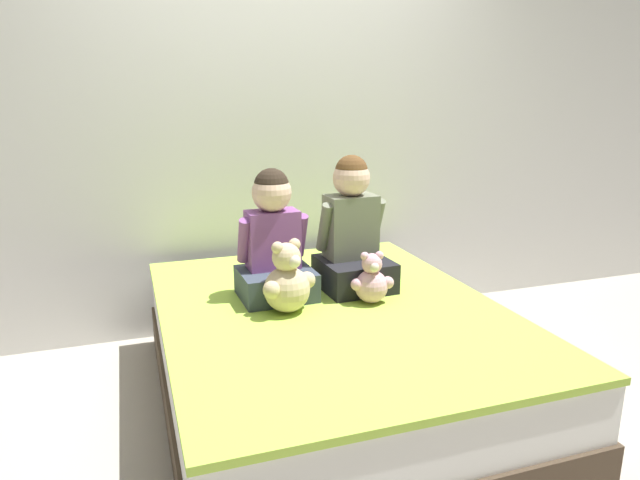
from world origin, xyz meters
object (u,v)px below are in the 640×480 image
at_px(child_on_right, 352,233).
at_px(teddy_bear_held_by_right_child, 372,281).
at_px(bed, 331,357).
at_px(child_on_left, 274,242).
at_px(teddy_bear_held_by_left_child, 287,282).

height_order(child_on_right, teddy_bear_held_by_right_child, child_on_right).
height_order(bed, child_on_left, child_on_left).
height_order(child_on_right, teddy_bear_held_by_left_child, child_on_right).
xyz_separation_m(bed, child_on_left, (-0.21, 0.23, 0.52)).
distance_m(teddy_bear_held_by_left_child, teddy_bear_held_by_right_child, 0.41).
bearing_deg(child_on_left, teddy_bear_held_by_left_child, -91.19).
xyz_separation_m(child_on_left, teddy_bear_held_by_right_child, (0.41, -0.24, -0.16)).
bearing_deg(teddy_bear_held_by_left_child, teddy_bear_held_by_right_child, -24.95).
height_order(bed, teddy_bear_held_by_right_child, teddy_bear_held_by_right_child).
bearing_deg(bed, child_on_left, 131.46).
xyz_separation_m(child_on_left, child_on_right, (0.40, 0.00, 0.01)).
relative_size(bed, teddy_bear_held_by_right_child, 7.93).
relative_size(bed, child_on_left, 3.17).
bearing_deg(bed, teddy_bear_held_by_left_child, 177.03).
bearing_deg(teddy_bear_held_by_left_child, bed, -25.44).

